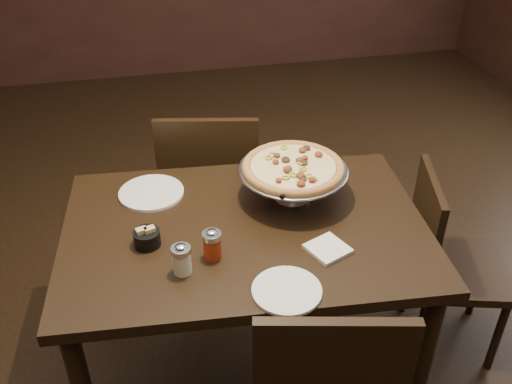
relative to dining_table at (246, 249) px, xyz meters
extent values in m
cube|color=black|center=(-0.06, 0.04, -0.72)|extent=(6.00, 7.00, 0.02)
cube|color=black|center=(0.00, 0.00, 0.09)|extent=(1.37, 0.97, 0.04)
cylinder|color=black|center=(0.56, -0.42, -0.32)|extent=(0.07, 0.07, 0.77)
cylinder|color=black|center=(-0.56, 0.42, -0.32)|extent=(0.07, 0.07, 0.77)
cylinder|color=black|center=(0.61, 0.32, -0.32)|extent=(0.07, 0.07, 0.77)
cylinder|color=silver|center=(0.21, 0.13, 0.11)|extent=(0.14, 0.14, 0.01)
cylinder|color=silver|center=(0.21, 0.13, 0.17)|extent=(0.03, 0.03, 0.11)
cylinder|color=silver|center=(0.21, 0.13, 0.23)|extent=(0.10, 0.10, 0.01)
cylinder|color=gray|center=(0.21, 0.13, 0.24)|extent=(0.40, 0.40, 0.01)
torus|color=gray|center=(0.21, 0.13, 0.24)|extent=(0.41, 0.41, 0.01)
cylinder|color=#9C692F|center=(0.21, 0.13, 0.24)|extent=(0.37, 0.37, 0.01)
torus|color=#9C692F|center=(0.21, 0.13, 0.25)|extent=(0.38, 0.38, 0.03)
cylinder|color=tan|center=(0.21, 0.13, 0.25)|extent=(0.32, 0.32, 0.01)
cylinder|color=#EEE9B9|center=(-0.25, -0.20, 0.15)|extent=(0.06, 0.06, 0.08)
cylinder|color=silver|center=(-0.25, -0.20, 0.20)|extent=(0.06, 0.06, 0.02)
ellipsoid|color=silver|center=(-0.25, -0.20, 0.21)|extent=(0.03, 0.03, 0.01)
cylinder|color=maroon|center=(-0.14, -0.14, 0.15)|extent=(0.06, 0.06, 0.08)
cylinder|color=silver|center=(-0.14, -0.14, 0.20)|extent=(0.06, 0.06, 0.02)
ellipsoid|color=silver|center=(-0.14, -0.14, 0.21)|extent=(0.03, 0.03, 0.01)
cylinder|color=black|center=(-0.35, -0.03, 0.14)|extent=(0.09, 0.09, 0.06)
cube|color=tan|center=(-0.37, -0.03, 0.15)|extent=(0.04, 0.04, 0.06)
cube|color=tan|center=(-0.34, -0.03, 0.15)|extent=(0.04, 0.04, 0.06)
cube|color=white|center=(0.25, -0.19, 0.11)|extent=(0.16, 0.16, 0.01)
cylinder|color=white|center=(-0.32, 0.28, 0.11)|extent=(0.25, 0.25, 0.01)
cylinder|color=white|center=(0.06, -0.36, 0.11)|extent=(0.22, 0.22, 0.01)
cone|color=silver|center=(0.15, 0.00, 0.24)|extent=(0.14, 0.14, 0.00)
cylinder|color=black|center=(0.15, 0.00, 0.24)|extent=(0.08, 0.10, 0.02)
cube|color=black|center=(-0.02, 0.77, -0.24)|extent=(0.53, 0.53, 0.04)
cube|color=black|center=(-0.06, 0.57, 0.02)|extent=(0.45, 0.12, 0.47)
cylinder|color=black|center=(0.20, 0.91, -0.49)|extent=(0.04, 0.04, 0.44)
cylinder|color=black|center=(-0.16, 0.98, -0.49)|extent=(0.04, 0.04, 0.44)
cylinder|color=black|center=(0.13, 0.55, -0.49)|extent=(0.04, 0.04, 0.44)
cylinder|color=black|center=(-0.23, 0.62, -0.49)|extent=(0.04, 0.04, 0.44)
cube|color=black|center=(0.12, -0.63, 0.02)|extent=(0.44, 0.13, 0.47)
cube|color=black|center=(0.94, 0.01, -0.29)|extent=(0.50, 0.50, 0.04)
cube|color=black|center=(0.76, 0.06, -0.05)|extent=(0.14, 0.40, 0.42)
cylinder|color=black|center=(1.05, -0.19, -0.51)|extent=(0.03, 0.03, 0.40)
cylinder|color=black|center=(1.14, 0.12, -0.51)|extent=(0.03, 0.03, 0.40)
cylinder|color=black|center=(0.74, -0.10, -0.51)|extent=(0.03, 0.03, 0.40)
cylinder|color=black|center=(0.82, 0.21, -0.51)|extent=(0.03, 0.03, 0.40)
camera|label=1|loc=(-0.32, -1.60, 1.35)|focal=40.00mm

